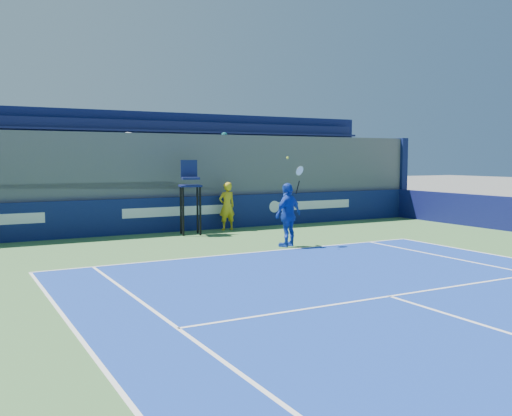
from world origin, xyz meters
TOP-DOWN VIEW (x-y plane):
  - ball_person at (1.62, 16.60)m, footprint 0.63×0.43m
  - back_hoarding at (0.00, 17.10)m, footprint 20.40×0.21m
  - umpire_chair at (0.04, 16.11)m, footprint 0.85×0.85m
  - tennis_player at (1.51, 12.34)m, footprint 1.16×0.80m
  - stadium_seating at (-0.01, 19.15)m, footprint 21.00×4.05m

SIDE VIEW (x-z plane):
  - back_hoarding at x=0.00m, z-range 0.00..1.20m
  - ball_person at x=1.62m, z-range 0.01..1.70m
  - tennis_player at x=1.51m, z-range -0.36..2.21m
  - umpire_chair at x=0.04m, z-range 0.29..2.77m
  - stadium_seating at x=-0.01m, z-range -0.37..4.03m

